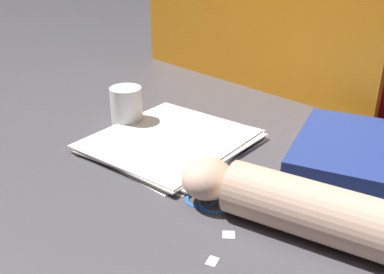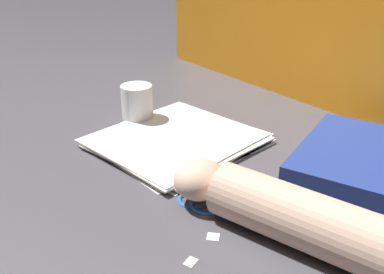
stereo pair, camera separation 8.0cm
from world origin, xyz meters
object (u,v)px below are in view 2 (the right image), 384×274
Objects in this scene: paper_stack at (178,140)px; hand_forearm at (277,209)px; book_closed at (358,157)px; scissors at (210,194)px; mug at (137,104)px.

hand_forearm is (0.31, -0.10, 0.03)m from paper_stack.
book_closed reaches higher than paper_stack.
hand_forearm is at bearing -2.91° from scissors.
paper_stack is 1.78× the size of scissors.
paper_stack is 1.00× the size of book_closed.
hand_forearm is (0.01, -0.27, 0.02)m from book_closed.
scissors is 0.52× the size of hand_forearm.
paper_stack is 0.35m from book_closed.
mug reaches higher than scissors.
scissors is 0.14m from hand_forearm.
mug is (-0.14, 0.01, 0.04)m from paper_stack.
hand_forearm is at bearing -88.37° from book_closed.
scissors is 0.34m from mug.
mug reaches higher than paper_stack.
book_closed is 0.29m from scissors.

